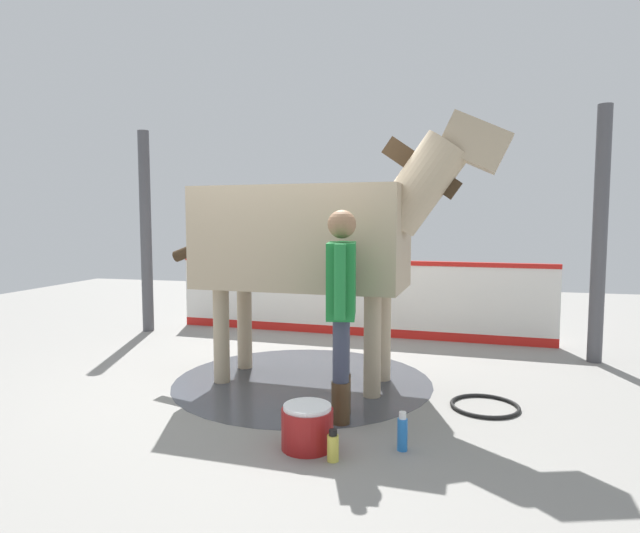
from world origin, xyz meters
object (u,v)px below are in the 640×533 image
at_px(horse, 314,236).
at_px(bottle_shampoo, 333,447).
at_px(bottle_spray, 402,433).
at_px(hose_coil, 485,406).
at_px(handler, 342,299).
at_px(wash_bucket, 307,427).

xyz_separation_m(horse, bottle_shampoo, (-1.69, -0.56, -1.38)).
height_order(bottle_spray, hose_coil, bottle_spray).
bearing_deg(bottle_shampoo, hose_coil, -38.90).
relative_size(handler, wash_bucket, 4.58).
xyz_separation_m(bottle_shampoo, bottle_spray, (0.28, -0.44, 0.03)).
relative_size(horse, handler, 2.00).
xyz_separation_m(wash_bucket, bottle_spray, (0.12, -0.66, -0.03)).
height_order(handler, wash_bucket, handler).
relative_size(handler, bottle_spray, 6.11).
xyz_separation_m(wash_bucket, bottle_shampoo, (-0.16, -0.22, -0.06)).
relative_size(wash_bucket, hose_coil, 0.63).
distance_m(horse, handler, 1.13).
relative_size(horse, wash_bucket, 9.16).
bearing_deg(hose_coil, bottle_shampoo, 141.10).
height_order(handler, bottle_spray, handler).
bearing_deg(bottle_shampoo, wash_bucket, 54.33).
xyz_separation_m(bottle_shampoo, hose_coil, (1.32, -1.06, -0.08)).
bearing_deg(handler, hose_coil, -164.18).
bearing_deg(bottle_spray, handler, 47.19).
height_order(horse, bottle_shampoo, horse).
height_order(handler, bottle_shampoo, handler).
height_order(wash_bucket, bottle_spray, wash_bucket).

